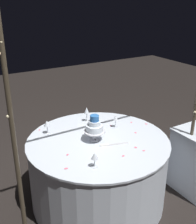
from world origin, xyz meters
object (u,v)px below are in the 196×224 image
Objects in this scene: wine_glass_3 at (87,111)px; cake_knife at (112,144)px; wine_glass_0 at (47,124)px; wine_glass_1 at (95,157)px; tiered_cake at (95,127)px; main_table at (98,170)px; wine_glass_2 at (116,119)px; decorative_arch at (124,77)px.

wine_glass_3 is 0.62× the size of cake_knife.
wine_glass_0 is 1.08× the size of wine_glass_1.
tiered_cake is 1.83× the size of wine_glass_0.
wine_glass_1 is at bearing 55.85° from main_table.
wine_glass_0 is at bearing -81.90° from wine_glass_1.
wine_glass_3 is at bearing -56.54° from wine_glass_2.
wine_glass_3 is at bearing -114.56° from wine_glass_1.
decorative_arch is 15.51× the size of wine_glass_0.
decorative_arch is 8.50× the size of tiered_cake.
cake_knife is (-0.11, 0.18, -0.15)m from tiered_cake.
tiered_cake reaches higher than wine_glass_1.
main_table is 10.44× the size of wine_glass_2.
wine_glass_3 is (-0.40, -0.88, 0.03)m from wine_glass_1.
decorative_arch is 16.74× the size of wine_glass_2.
main_table is (-0.00, -0.41, -1.15)m from decorative_arch.
wine_glass_0 is at bearing -18.73° from wine_glass_2.
tiered_cake is (0.03, -0.01, 0.53)m from main_table.
decorative_arch reaches higher than wine_glass_2.
main_table is 0.60m from wine_glass_2.
cake_knife is (-0.07, 0.16, 0.38)m from main_table.
wine_glass_1 is at bearing 43.48° from wine_glass_2.
wine_glass_1 and wine_glass_2 have the same top height.
wine_glass_1 is 0.44m from cake_knife.
tiered_cake is 0.49m from wine_glass_1.
wine_glass_0 reaches higher than cake_knife.
tiered_cake is at bearing -120.08° from wine_glass_1.
wine_glass_1 is (0.28, 0.00, -0.67)m from decorative_arch.
wine_glass_0 reaches higher than wine_glass_1.
wine_glass_1 is at bearing 98.10° from wine_glass_0.
decorative_arch is 1.60× the size of main_table.
wine_glass_2 is 0.49× the size of cake_knife.
tiered_cake is (0.03, -0.42, -0.62)m from decorative_arch.
tiered_cake is 0.97× the size of cake_knife.
decorative_arch reaches higher than main_table.
wine_glass_3 is (-0.12, -0.47, 0.51)m from main_table.
cake_knife is at bearing -106.24° from decorative_arch.
decorative_arch is 0.73m from wine_glass_1.
wine_glass_1 is 0.97m from wine_glass_3.
decorative_arch is 1.22m from main_table.
cake_knife is (0.25, 0.32, -0.10)m from wine_glass_2.
tiered_cake is 0.54m from wine_glass_0.
main_table is 0.42m from cake_knife.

